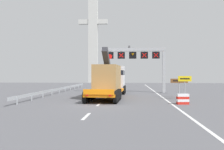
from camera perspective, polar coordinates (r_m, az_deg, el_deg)
The scene contains 10 objects.
ground at distance 22.05m, azimuth -2.79°, elevation -6.59°, with size 112.00×112.00×0.00m, color #5B5B60.
lane_markings at distance 38.42m, azimuth 0.05°, elevation -3.69°, with size 0.20×47.59×0.01m.
edge_line_right at distance 34.02m, azimuth 10.15°, elevation -4.20°, with size 0.20×63.00×0.01m, color silver.
overhead_lane_gantry at distance 36.31m, azimuth 6.36°, elevation 3.96°, with size 9.25×0.90×6.58m.
heavy_haul_truck_orange at distance 30.02m, azimuth -0.37°, elevation -0.99°, with size 3.56×14.15×5.30m.
exit_sign_yellow at distance 27.05m, azimuth 15.74°, elevation -1.50°, with size 1.32×0.15×2.41m.
tourist_info_sign_brown at distance 29.24m, azimuth 14.58°, elevation -1.69°, with size 1.88×0.15×2.11m.
crash_barrier_striped at distance 23.21m, azimuth 15.30°, elevation -5.14°, with size 1.05×0.62×0.90m.
guardrail_left at distance 37.35m, azimuth -10.96°, elevation -2.95°, with size 0.13×32.54×0.76m.
bridge_pylon_distant at distance 81.97m, azimuth -4.18°, elevation 9.33°, with size 9.00×2.00×30.52m.
Camera 1 is at (2.64, -21.74, 2.60)m, focal length 41.50 mm.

